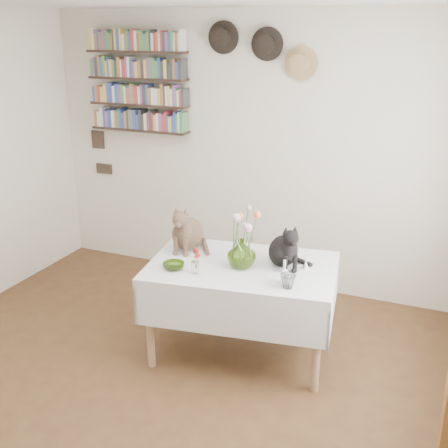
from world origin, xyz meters
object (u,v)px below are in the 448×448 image
at_px(black_cat, 284,243).
at_px(flower_vase, 242,253).
at_px(tabby_cat, 187,225).
at_px(bookshelf_unit, 138,83).
at_px(dining_table, 242,287).

relative_size(black_cat, flower_vase, 1.58).
relative_size(tabby_cat, bookshelf_unit, 0.37).
distance_m(tabby_cat, bookshelf_unit, 1.73).
bearing_deg(tabby_cat, dining_table, -21.25).
distance_m(tabby_cat, black_cat, 0.78).
bearing_deg(flower_vase, tabby_cat, 161.30).
xyz_separation_m(black_cat, bookshelf_unit, (-1.79, 1.06, 0.96)).
xyz_separation_m(tabby_cat, bookshelf_unit, (-1.01, 1.04, 0.94)).
bearing_deg(bookshelf_unit, dining_table, -37.86).
bearing_deg(tabby_cat, bookshelf_unit, 128.63).
xyz_separation_m(tabby_cat, flower_vase, (0.51, -0.17, -0.08)).
xyz_separation_m(flower_vase, bookshelf_unit, (-1.53, 1.21, 1.02)).
bearing_deg(black_cat, flower_vase, 170.28).
relative_size(black_cat, bookshelf_unit, 0.34).
bearing_deg(bookshelf_unit, tabby_cat, -45.75).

